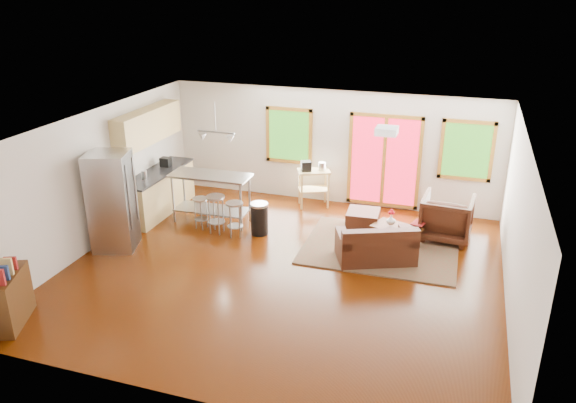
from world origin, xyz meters
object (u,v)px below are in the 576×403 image
(coffee_table, at_px, (397,229))
(island, at_px, (211,189))
(loveseat, at_px, (376,247))
(ottoman, at_px, (363,221))
(refrigerator, at_px, (113,201))
(rug, at_px, (380,248))
(kitchen_cart, at_px, (313,175))
(armchair, at_px, (447,215))

(coffee_table, relative_size, island, 0.61)
(loveseat, relative_size, island, 0.93)
(loveseat, distance_m, ottoman, 1.35)
(coffee_table, distance_m, refrigerator, 5.45)
(ottoman, height_order, island, island)
(rug, distance_m, coffee_table, 0.49)
(loveseat, bearing_deg, island, 146.05)
(kitchen_cart, bearing_deg, rug, -42.93)
(rug, relative_size, refrigerator, 1.52)
(armchair, distance_m, island, 4.83)
(rug, relative_size, kitchen_cart, 2.70)
(ottoman, bearing_deg, loveseat, -69.09)
(armchair, bearing_deg, ottoman, 9.39)
(coffee_table, xyz_separation_m, island, (-3.88, -0.11, 0.42))
(armchair, bearing_deg, refrigerator, 25.74)
(coffee_table, bearing_deg, loveseat, -107.33)
(loveseat, distance_m, refrigerator, 4.99)
(coffee_table, bearing_deg, ottoman, 149.61)
(rug, height_order, coffee_table, coffee_table)
(refrigerator, distance_m, kitchen_cart, 4.40)
(rug, bearing_deg, armchair, 37.11)
(refrigerator, bearing_deg, island, 36.02)
(island, bearing_deg, refrigerator, -126.48)
(coffee_table, relative_size, armchair, 1.06)
(rug, xyz_separation_m, coffee_table, (0.25, 0.29, 0.30))
(armchair, xyz_separation_m, refrigerator, (-6.01, -2.35, 0.46))
(rug, distance_m, armchair, 1.52)
(coffee_table, height_order, refrigerator, refrigerator)
(refrigerator, bearing_deg, armchair, 3.86)
(coffee_table, bearing_deg, rug, -131.07)
(ottoman, xyz_separation_m, refrigerator, (-4.37, -2.21, 0.73))
(coffee_table, xyz_separation_m, armchair, (0.90, 0.58, 0.18))
(armchair, bearing_deg, coffee_table, 37.22)
(armchair, xyz_separation_m, ottoman, (-1.64, -0.14, -0.28))
(loveseat, height_order, ottoman, loveseat)
(loveseat, bearing_deg, coffee_table, 49.98)
(rug, distance_m, ottoman, 0.90)
(coffee_table, relative_size, kitchen_cart, 0.97)
(kitchen_cart, bearing_deg, loveseat, -50.78)
(loveseat, bearing_deg, refrigerator, 168.32)
(ottoman, distance_m, island, 3.23)
(ottoman, relative_size, island, 0.38)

